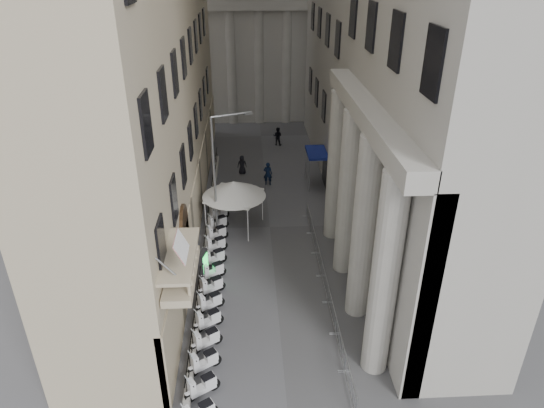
{
  "coord_description": "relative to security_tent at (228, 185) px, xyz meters",
  "views": [
    {
      "loc": [
        -1.41,
        -10.49,
        17.34
      ],
      "look_at": [
        -0.11,
        14.11,
        4.5
      ],
      "focal_mm": 32.0,
      "sensor_mm": 36.0,
      "label": 1
    }
  ],
  "objects": [
    {
      "name": "iron_fence",
      "position": [
        -1.42,
        -2.0,
        -2.97
      ],
      "size": [
        0.3,
        28.0,
        1.4
      ],
      "primitive_type": null,
      "color": "black",
      "rests_on": "ground"
    },
    {
      "name": "barrier_4",
      "position": [
        5.69,
        -5.56,
        -2.97
      ],
      "size": [
        0.6,
        2.4,
        1.1
      ],
      "primitive_type": null,
      "color": "#A0A3A8",
      "rests_on": "ground"
    },
    {
      "name": "scooter_3",
      "position": [
        -0.77,
        -12.47,
        -2.97
      ],
      "size": [
        1.49,
        1.21,
        1.5
      ],
      "primitive_type": null,
      "rotation": [
        0.0,
        0.0,
        2.12
      ],
      "color": "white",
      "rests_on": "ground"
    },
    {
      "name": "scooter_4",
      "position": [
        -0.77,
        -11.03,
        -2.97
      ],
      "size": [
        1.49,
        1.21,
        1.5
      ],
      "primitive_type": null,
      "rotation": [
        0.0,
        0.0,
        2.12
      ],
      "color": "white",
      "rests_on": "ground"
    },
    {
      "name": "scooter_11",
      "position": [
        -0.77,
        -1.0,
        -2.97
      ],
      "size": [
        1.49,
        1.21,
        1.5
      ],
      "primitive_type": null,
      "rotation": [
        0.0,
        0.0,
        2.12
      ],
      "color": "white",
      "rests_on": "ground"
    },
    {
      "name": "scooter_6",
      "position": [
        -0.77,
        -8.17,
        -2.97
      ],
      "size": [
        1.49,
        1.21,
        1.5
      ],
      "primitive_type": null,
      "rotation": [
        0.0,
        0.0,
        2.12
      ],
      "color": "white",
      "rests_on": "ground"
    },
    {
      "name": "scooter_13",
      "position": [
        -0.77,
        1.86,
        -2.97
      ],
      "size": [
        1.49,
        1.21,
        1.5
      ],
      "primitive_type": null,
      "rotation": [
        0.0,
        0.0,
        2.12
      ],
      "color": "white",
      "rests_on": "ground"
    },
    {
      "name": "barrier_2",
      "position": [
        5.69,
        -10.56,
        -2.97
      ],
      "size": [
        0.6,
        2.4,
        1.1
      ],
      "primitive_type": null,
      "color": "#A0A3A8",
      "rests_on": "ground"
    },
    {
      "name": "barrier_6",
      "position": [
        5.69,
        -0.56,
        -2.97
      ],
      "size": [
        0.6,
        2.4,
        1.1
      ],
      "primitive_type": null,
      "color": "#A0A3A8",
      "rests_on": "ground"
    },
    {
      "name": "scooter_9",
      "position": [
        -0.77,
        -3.87,
        -2.97
      ],
      "size": [
        1.49,
        1.21,
        1.5
      ],
      "primitive_type": null,
      "rotation": [
        0.0,
        0.0,
        2.12
      ],
      "color": "white",
      "rests_on": "ground"
    },
    {
      "name": "scooter_5",
      "position": [
        -0.77,
        -9.6,
        -2.97
      ],
      "size": [
        1.49,
        1.21,
        1.5
      ],
      "primitive_type": null,
      "rotation": [
        0.0,
        0.0,
        2.12
      ],
      "color": "white",
      "rests_on": "ground"
    },
    {
      "name": "street_lamp",
      "position": [
        -0.43,
        -1.71,
        2.11
      ],
      "size": [
        2.64,
        1.13,
        8.49
      ],
      "rotation": [
        0.0,
        0.0,
        0.36
      ],
      "color": "gray",
      "rests_on": "ground"
    },
    {
      "name": "info_kiosk",
      "position": [
        -1.31,
        -6.75,
        -1.99
      ],
      "size": [
        0.52,
        0.95,
        1.93
      ],
      "rotation": [
        0.0,
        0.0,
        -0.29
      ],
      "color": "black",
      "rests_on": "ground"
    },
    {
      "name": "barrier_0",
      "position": [
        5.69,
        -15.56,
        -2.97
      ],
      "size": [
        0.6,
        2.4,
        1.1
      ],
      "primitive_type": null,
      "color": "#A0A3A8",
      "rests_on": "ground"
    },
    {
      "name": "scooter_12",
      "position": [
        -0.77,
        0.43,
        -2.97
      ],
      "size": [
        1.49,
        1.21,
        1.5
      ],
      "primitive_type": null,
      "rotation": [
        0.0,
        0.0,
        2.12
      ],
      "color": "white",
      "rests_on": "ground"
    },
    {
      "name": "security_tent",
      "position": [
        0.0,
        0.0,
        0.0
      ],
      "size": [
        4.37,
        4.37,
        3.55
      ],
      "color": "white",
      "rests_on": "ground"
    },
    {
      "name": "barrier_1",
      "position": [
        5.69,
        -13.06,
        -2.97
      ],
      "size": [
        0.6,
        2.4,
        1.1
      ],
      "primitive_type": null,
      "color": "#A0A3A8",
      "rests_on": "ground"
    },
    {
      "name": "pedestrian_c",
      "position": [
        0.91,
        8.67,
        -2.13
      ],
      "size": [
        0.84,
        0.58,
        1.67
      ],
      "primitive_type": "imported",
      "rotation": [
        0.0,
        0.0,
        3.2
      ],
      "color": "black",
      "rests_on": "ground"
    },
    {
      "name": "barrier_3",
      "position": [
        5.69,
        -8.06,
        -2.97
      ],
      "size": [
        0.6,
        2.4,
        1.1
      ],
      "primitive_type": null,
      "color": "#A0A3A8",
      "rests_on": "ground"
    },
    {
      "name": "scooter_8",
      "position": [
        -0.77,
        -5.3,
        -2.97
      ],
      "size": [
        1.49,
        1.21,
        1.5
      ],
      "primitive_type": null,
      "rotation": [
        0.0,
        0.0,
        2.12
      ],
      "color": "white",
      "rests_on": "ground"
    },
    {
      "name": "scooter_1",
      "position": [
        -0.77,
        -15.33,
        -2.97
      ],
      "size": [
        1.49,
        1.21,
        1.5
      ],
      "primitive_type": null,
      "rotation": [
        0.0,
        0.0,
        2.12
      ],
      "color": "white",
      "rests_on": "ground"
    },
    {
      "name": "barrier_5",
      "position": [
        5.69,
        -3.06,
        -2.97
      ],
      "size": [
        0.6,
        2.4,
        1.1
      ],
      "primitive_type": null,
      "color": "#A0A3A8",
      "rests_on": "ground"
    },
    {
      "name": "scooter_7",
      "position": [
        -0.77,
        -6.73,
        -2.97
      ],
      "size": [
        1.49,
        1.21,
        1.5
      ],
      "primitive_type": null,
      "rotation": [
        0.0,
        0.0,
        2.12
      ],
      "color": "white",
      "rests_on": "ground"
    },
    {
      "name": "scooter_10",
      "position": [
        -0.77,
        -2.43,
        -2.97
      ],
      "size": [
        1.49,
        1.21,
        1.5
      ],
      "primitive_type": null,
      "rotation": [
        0.0,
        0.0,
        2.12
      ],
      "color": "white",
      "rests_on": "ground"
    },
    {
      "name": "scooter_2",
      "position": [
        -0.77,
        -13.9,
        -2.97
      ],
      "size": [
        1.49,
        1.21,
        1.5
      ],
      "primitive_type": null,
      "rotation": [
        0.0,
        0.0,
        2.12
      ],
      "color": "white",
      "rests_on": "ground"
    },
    {
      "name": "pedestrian_a",
      "position": [
        3.06,
        6.3,
        -1.98
      ],
      "size": [
        0.77,
        0.55,
        1.98
      ],
      "primitive_type": "imported",
      "rotation": [
        0.0,
        0.0,
        3.04
      ],
      "color": "black",
      "rests_on": "ground"
    },
    {
      "name": "pedestrian_b",
      "position": [
        4.46,
        15.67,
        -2.05
      ],
      "size": [
        1.07,
        0.95,
        1.84
      ],
      "primitive_type": "imported",
      "rotation": [
        0.0,
        0.0,
        2.81
      ],
      "color": "black",
      "rests_on": "ground"
    },
    {
      "name": "flag",
      "position": [
        -1.12,
        -15.0,
        -2.97
      ],
      "size": [
        1.0,
        1.4,
        8.2
      ],
      "primitive_type": null,
      "color": "#9E0C11",
      "rests_on": "ground"
    },
    {
      "name": "blue_awning",
      "position": [
        7.03,
        6.0,
        -2.97
      ],
      "size": [
        1.6,
        3.0,
        3.0
      ],
      "primitive_type": null,
      "color": "navy",
      "rests_on": "ground"
    },
    {
      "name": "scooter_14",
      "position": [
        -0.77,
        3.3,
        -2.97
      ],
      "size": [
        1.49,
        1.21,
        1.5
      ],
      "primitive_type": null,
      "rotation": [
        0.0,
        0.0,
        2.12
      ],
      "color": "white",
      "rests_on": "ground"
    }
  ]
}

